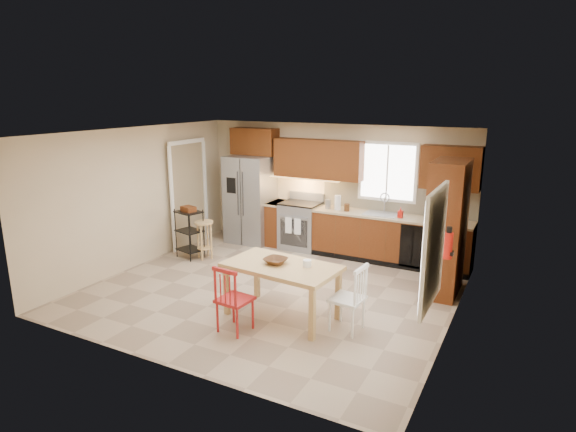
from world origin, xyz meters
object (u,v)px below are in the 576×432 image
(range_stove, at_px, (301,226))
(utility_cart, at_px, (190,233))
(dining_table, at_px, (282,291))
(chair_white, at_px, (347,298))
(table_jar, at_px, (307,265))
(bar_stool, at_px, (205,240))
(pantry, at_px, (446,228))
(chair_red, at_px, (235,298))
(soap_bottle, at_px, (400,212))
(table_bowl, at_px, (276,264))
(fire_extinguisher, at_px, (448,246))
(refrigerator, at_px, (250,199))

(range_stove, relative_size, utility_cart, 0.97)
(dining_table, xyz_separation_m, chair_white, (0.95, 0.05, 0.08))
(table_jar, xyz_separation_m, bar_stool, (-2.82, 1.41, -0.43))
(pantry, xyz_separation_m, chair_red, (-2.19, -2.59, -0.59))
(soap_bottle, xyz_separation_m, bar_stool, (-3.37, -1.34, -0.63))
(dining_table, distance_m, utility_cart, 3.11)
(dining_table, relative_size, bar_stool, 2.13)
(table_bowl, bearing_deg, chair_white, 2.73)
(dining_table, distance_m, table_bowl, 0.40)
(chair_red, distance_m, utility_cart, 3.18)
(fire_extinguisher, height_order, table_bowl, fire_extinguisher)
(table_jar, xyz_separation_m, utility_cart, (-3.10, 1.32, -0.32))
(fire_extinguisher, distance_m, dining_table, 2.34)
(utility_cart, bearing_deg, chair_red, -25.44)
(pantry, bearing_deg, soap_bottle, 136.55)
(soap_bottle, bearing_deg, refrigerator, 179.55)
(chair_red, bearing_deg, dining_table, 67.00)
(dining_table, relative_size, table_jar, 11.73)
(utility_cart, bearing_deg, fire_extinguisher, 8.90)
(range_stove, height_order, bar_stool, range_stove)
(fire_extinguisher, xyz_separation_m, dining_table, (-2.04, -0.89, -0.72))
(refrigerator, distance_m, chair_white, 4.32)
(table_jar, relative_size, bar_stool, 0.18)
(chair_red, bearing_deg, pantry, 55.16)
(soap_bottle, height_order, table_jar, soap_bottle)
(dining_table, bearing_deg, table_jar, 21.25)
(bar_stool, bearing_deg, utility_cart, -172.81)
(range_stove, height_order, chair_white, range_stove)
(range_stove, height_order, pantry, pantry)
(soap_bottle, relative_size, table_bowl, 0.61)
(pantry, height_order, chair_white, pantry)
(bar_stool, bearing_deg, soap_bottle, 12.09)
(refrigerator, distance_m, table_jar, 3.82)
(bar_stool, bearing_deg, refrigerator, 72.61)
(table_bowl, height_order, utility_cart, utility_cart)
(refrigerator, bearing_deg, fire_extinguisher, -24.52)
(table_bowl, bearing_deg, refrigerator, 127.46)
(refrigerator, bearing_deg, pantry, -12.62)
(pantry, height_order, utility_cart, pantry)
(refrigerator, relative_size, table_jar, 13.70)
(range_stove, height_order, utility_cart, utility_cart)
(pantry, height_order, chair_red, pantry)
(pantry, relative_size, utility_cart, 2.20)
(pantry, bearing_deg, chair_red, -130.14)
(chair_red, xyz_separation_m, bar_stool, (-2.13, 2.15, -0.09))
(bar_stool, bearing_deg, chair_red, -54.89)
(pantry, relative_size, bar_stool, 2.88)
(fire_extinguisher, bearing_deg, range_stove, 147.38)
(soap_bottle, bearing_deg, table_jar, -101.23)
(utility_cart, bearing_deg, range_stove, 58.13)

